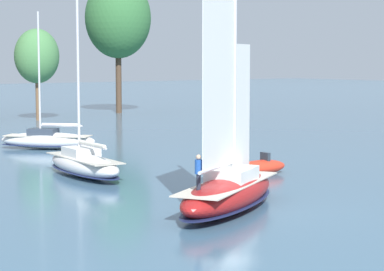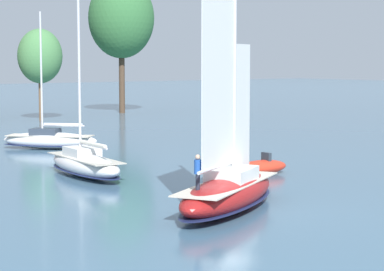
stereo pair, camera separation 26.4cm
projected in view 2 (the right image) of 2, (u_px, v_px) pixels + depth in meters
ground_plane at (228, 210)px, 36.86m from camera, size 400.00×400.00×0.00m
tree_shore_left at (121, 18)px, 104.11m from camera, size 9.18×9.18×18.90m
tree_shore_center at (40, 56)px, 91.80m from camera, size 5.48×5.48×11.27m
sailboat_main at (228, 189)px, 36.77m from camera, size 10.09×7.44×13.78m
sailboat_moored_mid_channel at (85, 163)px, 47.76m from camera, size 3.11×8.99×12.15m
sailboat_moored_far_slip at (50, 140)px, 62.62m from camera, size 7.38×7.62×11.40m
motor_tender at (261, 167)px, 48.45m from camera, size 3.99×1.74×1.51m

